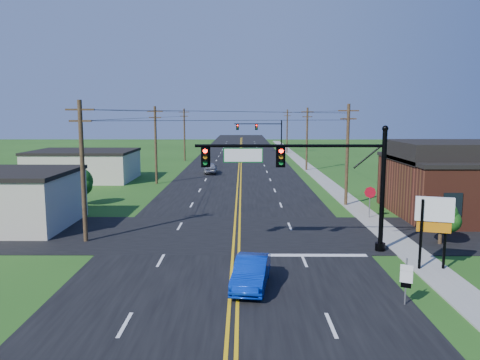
{
  "coord_description": "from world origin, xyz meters",
  "views": [
    {
      "loc": [
        0.56,
        -19.12,
        8.16
      ],
      "look_at": [
        0.41,
        10.0,
        4.01
      ],
      "focal_mm": 35.0,
      "sensor_mm": 36.0,
      "label": 1
    }
  ],
  "objects_px": {
    "blue_car": "(251,273)",
    "route_sign": "(406,278)",
    "signal_mast_far": "(261,131)",
    "signal_mast_main": "(307,172)",
    "stop_sign": "(370,196)"
  },
  "relations": [
    {
      "from": "route_sign",
      "to": "signal_mast_far",
      "type": "bearing_deg",
      "value": 116.1
    },
    {
      "from": "signal_mast_far",
      "to": "route_sign",
      "type": "xyz_separation_m",
      "value": [
        3.09,
        -80.02,
        -3.33
      ]
    },
    {
      "from": "blue_car",
      "to": "signal_mast_main",
      "type": "bearing_deg",
      "value": 68.53
    },
    {
      "from": "route_sign",
      "to": "stop_sign",
      "type": "relative_size",
      "value": 0.83
    },
    {
      "from": "signal_mast_far",
      "to": "stop_sign",
      "type": "height_order",
      "value": "signal_mast_far"
    },
    {
      "from": "signal_mast_main",
      "to": "stop_sign",
      "type": "distance_m",
      "value": 11.08
    },
    {
      "from": "signal_mast_far",
      "to": "blue_car",
      "type": "height_order",
      "value": "signal_mast_far"
    },
    {
      "from": "signal_mast_main",
      "to": "blue_car",
      "type": "relative_size",
      "value": 2.64
    },
    {
      "from": "signal_mast_main",
      "to": "stop_sign",
      "type": "bearing_deg",
      "value": 54.8
    },
    {
      "from": "signal_mast_main",
      "to": "route_sign",
      "type": "height_order",
      "value": "signal_mast_main"
    },
    {
      "from": "blue_car",
      "to": "route_sign",
      "type": "distance_m",
      "value": 6.9
    },
    {
      "from": "signal_mast_far",
      "to": "blue_car",
      "type": "bearing_deg",
      "value": -92.54
    },
    {
      "from": "signal_mast_far",
      "to": "stop_sign",
      "type": "distance_m",
      "value": 63.62
    },
    {
      "from": "signal_mast_far",
      "to": "blue_car",
      "type": "distance_m",
      "value": 78.1
    },
    {
      "from": "signal_mast_far",
      "to": "route_sign",
      "type": "bearing_deg",
      "value": -87.79
    }
  ]
}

